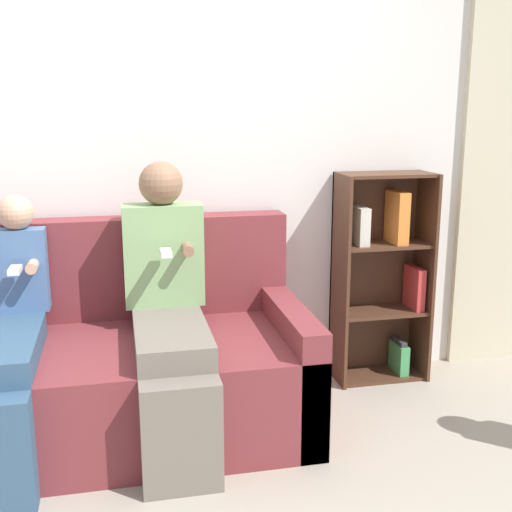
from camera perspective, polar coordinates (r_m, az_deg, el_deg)
The scene contains 7 objects.
ground_plane at distance 2.81m, azimuth -11.31°, elevation -20.18°, with size 14.00×14.00×0.00m, color #9E9384.
back_wall at distance 3.43m, azimuth -12.68°, elevation 8.55°, with size 10.00×0.06×2.55m.
curtain_panel at distance 4.08m, azimuth 21.67°, elevation 6.65°, with size 0.64×0.04×2.27m.
couch at distance 3.18m, azimuth -13.99°, elevation -9.80°, with size 1.98×0.94×0.98m.
adult_seated at distance 2.96m, azimuth -7.76°, elevation -4.18°, with size 0.38×0.89×1.28m.
child_seated at distance 2.96m, azimuth -20.74°, elevation -6.72°, with size 0.25×0.90×1.13m.
bookshelf at distance 3.70m, azimuth 11.23°, elevation -1.57°, with size 0.52×0.28×1.18m.
Camera 1 is at (0.01, -2.35, 1.53)m, focal length 45.00 mm.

